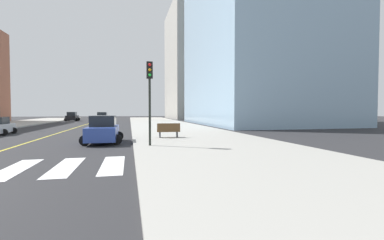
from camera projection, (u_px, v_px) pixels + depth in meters
name	position (u px, v px, depth m)	size (l,w,h in m)	color
sidewalk_kerb_east	(180.00, 131.00, 27.93)	(10.00, 120.00, 0.15)	#9E9B93
lane_divider_paint	(87.00, 124.00, 44.58)	(0.16, 80.00, 0.01)	yellow
office_tower_glass	(258.00, 18.00, 45.44)	(20.00, 28.00, 36.30)	#8CADC6
parking_garage_concrete	(200.00, 65.00, 78.88)	(18.00, 24.00, 31.94)	#9E9B93
car_gray_nearest	(102.00, 117.00, 52.92)	(2.81, 4.49, 2.00)	slate
car_black_second	(72.00, 117.00, 58.57)	(2.84, 4.52, 2.01)	black
car_blue_third	(103.00, 130.00, 18.56)	(2.70, 4.30, 1.91)	#2D479E
traffic_light_near_corner	(150.00, 87.00, 15.91)	(0.36, 0.41, 5.02)	black
park_bench	(169.00, 131.00, 20.86)	(1.83, 0.66, 1.12)	brown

